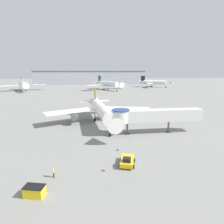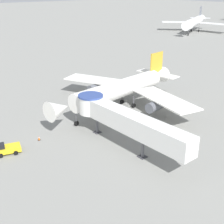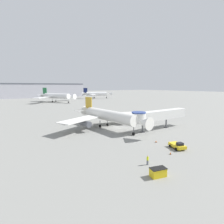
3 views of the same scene
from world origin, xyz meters
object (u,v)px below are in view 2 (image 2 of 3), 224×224
traffic_cone_starboard_wing (169,129)px  background_jet_gray_tail (195,22)px  main_airplane (121,89)px  jet_bridge (122,119)px  pushback_tug_yellow (6,149)px  traffic_cone_near_nose (39,138)px

traffic_cone_starboard_wing → background_jet_gray_tail: bearing=123.6°
main_airplane → jet_bridge: (11.45, -10.43, 0.46)m
pushback_tug_yellow → traffic_cone_starboard_wing: (10.62, 23.41, -0.38)m
traffic_cone_starboard_wing → pushback_tug_yellow: bearing=-114.4°
jet_bridge → traffic_cone_starboard_wing: size_ratio=33.83×
main_airplane → pushback_tug_yellow: main_airplane is taller
background_jet_gray_tail → traffic_cone_near_nose: bearing=-88.7°
pushback_tug_yellow → background_jet_gray_tail: 137.44m
pushback_tug_yellow → background_jet_gray_tail: size_ratio=0.12×
traffic_cone_near_nose → main_airplane: bearing=95.1°
traffic_cone_starboard_wing → background_jet_gray_tail: background_jet_gray_tail is taller
jet_bridge → background_jet_gray_tail: 129.15m
main_airplane → background_jet_gray_tail: background_jet_gray_tail is taller
pushback_tug_yellow → background_jet_gray_tail: bearing=132.1°
jet_bridge → background_jet_gray_tail: size_ratio=0.62×
jet_bridge → traffic_cone_starboard_wing: jet_bridge is taller
traffic_cone_near_nose → background_jet_gray_tail: size_ratio=0.02×
pushback_tug_yellow → traffic_cone_near_nose: pushback_tug_yellow is taller
pushback_tug_yellow → background_jet_gray_tail: (-56.89, 125.03, 4.55)m
traffic_cone_near_nose → traffic_cone_starboard_wing: bearing=58.0°
main_airplane → background_jet_gray_tail: (-54.60, 100.54, 1.25)m
jet_bridge → pushback_tug_yellow: bearing=-122.6°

